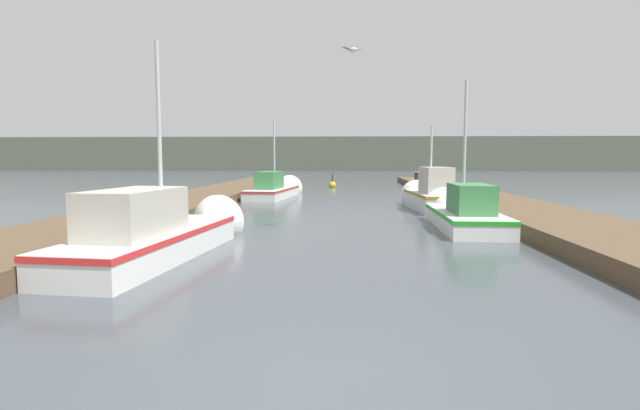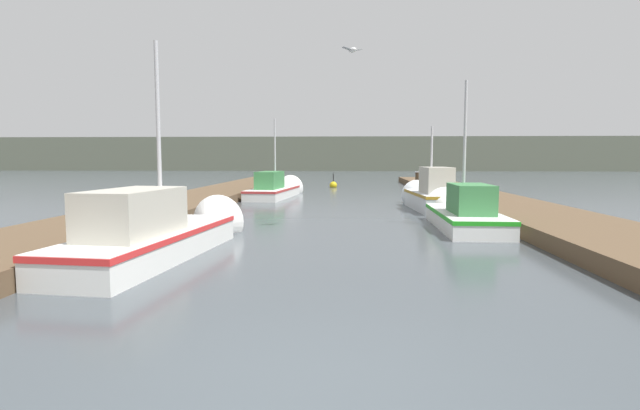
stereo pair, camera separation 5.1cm
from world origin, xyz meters
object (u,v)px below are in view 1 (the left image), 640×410
fishing_boat_1 (461,212)px  seagull_lead (353,50)px  channel_buoy (332,185)px  mooring_piling_1 (424,184)px  fishing_boat_0 (165,232)px  fishing_boat_2 (429,195)px  mooring_piling_0 (417,181)px  fishing_boat_3 (277,189)px

fishing_boat_1 → seagull_lead: (-3.07, -1.36, 4.21)m
seagull_lead → channel_buoy: bearing=-118.1°
mooring_piling_1 → seagull_lead: size_ratio=1.93×
channel_buoy → seagull_lead: seagull_lead is taller
fishing_boat_0 → fishing_boat_2: 11.36m
fishing_boat_0 → mooring_piling_0: bearing=73.6°
fishing_boat_3 → channel_buoy: bearing=77.7°
mooring_piling_0 → mooring_piling_1: bearing=-88.5°
fishing_boat_3 → mooring_piling_1: size_ratio=6.32×
channel_buoy → fishing_boat_3: bearing=-108.3°
fishing_boat_3 → seagull_lead: size_ratio=12.18×
fishing_boat_1 → channel_buoy: fishing_boat_1 is taller
mooring_piling_0 → seagull_lead: (-3.85, -15.49, 4.01)m
fishing_boat_1 → channel_buoy: 18.31m
fishing_boat_0 → channel_buoy: bearing=88.8°
fishing_boat_1 → mooring_piling_1: 12.15m
fishing_boat_1 → fishing_boat_2: 4.66m
mooring_piling_1 → channel_buoy: 7.56m
mooring_piling_0 → channel_buoy: bearing=142.6°
fishing_boat_0 → fishing_boat_3: 14.68m
mooring_piling_0 → mooring_piling_1: mooring_piling_0 is taller
mooring_piling_1 → seagull_lead: seagull_lead is taller
seagull_lead → mooring_piling_1: bearing=-137.2°
fishing_boat_0 → seagull_lead: (3.74, 3.15, 4.13)m
fishing_boat_0 → mooring_piling_1: 18.30m
fishing_boat_0 → fishing_boat_3: size_ratio=0.96×
fishing_boat_0 → channel_buoy: (2.73, 22.35, -0.31)m
fishing_boat_0 → mooring_piling_1: (7.65, 16.62, 0.07)m
fishing_boat_2 → channel_buoy: size_ratio=5.18×
fishing_boat_0 → seagull_lead: 6.40m
mooring_piling_1 → channel_buoy: (-4.91, 5.73, -0.38)m
fishing_boat_0 → fishing_boat_2: size_ratio=1.22×
fishing_boat_3 → seagull_lead: (3.54, -11.53, 4.21)m
fishing_boat_3 → mooring_piling_0: (7.40, 3.96, 0.19)m
fishing_boat_3 → mooring_piling_1: bearing=20.6°
fishing_boat_1 → mooring_piling_0: fishing_boat_1 is taller
fishing_boat_1 → mooring_piling_0: 14.15m
fishing_boat_3 → mooring_piling_1: fishing_boat_3 is taller
mooring_piling_1 → channel_buoy: bearing=130.6°
fishing_boat_0 → mooring_piling_0: (7.59, 18.63, 0.12)m
mooring_piling_0 → mooring_piling_1: 2.01m
mooring_piling_1 → seagull_lead: bearing=-106.2°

